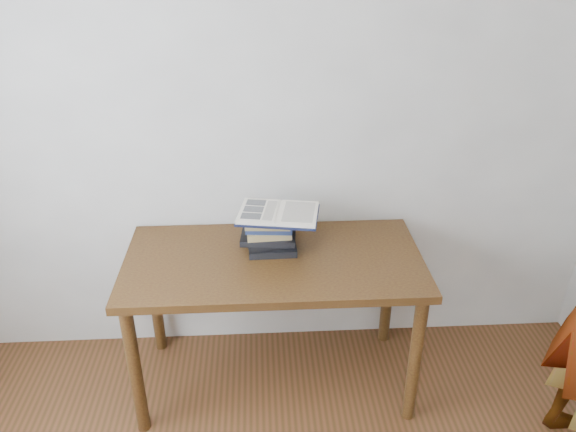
{
  "coord_description": "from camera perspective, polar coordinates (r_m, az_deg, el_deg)",
  "views": [
    {
      "loc": [
        -0.02,
        -0.84,
        2.13
      ],
      "look_at": [
        0.1,
        1.37,
        0.97
      ],
      "focal_mm": 35.0,
      "sensor_mm": 36.0,
      "label": 1
    }
  ],
  "objects": [
    {
      "name": "book_stack",
      "position": [
        2.64,
        -1.92,
        -1.76
      ],
      "size": [
        0.27,
        0.19,
        0.18
      ],
      "color": "black",
      "rests_on": "desk"
    },
    {
      "name": "room_shell",
      "position": [
        0.99,
        -6.06,
        -3.0
      ],
      "size": [
        3.54,
        3.54,
        2.62
      ],
      "color": "silver",
      "rests_on": "ground"
    },
    {
      "name": "desk",
      "position": [
        2.67,
        -1.45,
        -6.07
      ],
      "size": [
        1.39,
        0.69,
        0.74
      ],
      "color": "#4C3413",
      "rests_on": "ground"
    },
    {
      "name": "open_book",
      "position": [
        2.58,
        -0.97,
        0.26
      ],
      "size": [
        0.4,
        0.31,
        0.03
      ],
      "rotation": [
        0.0,
        0.0,
        -0.17
      ],
      "color": "black",
      "rests_on": "book_stack"
    }
  ]
}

